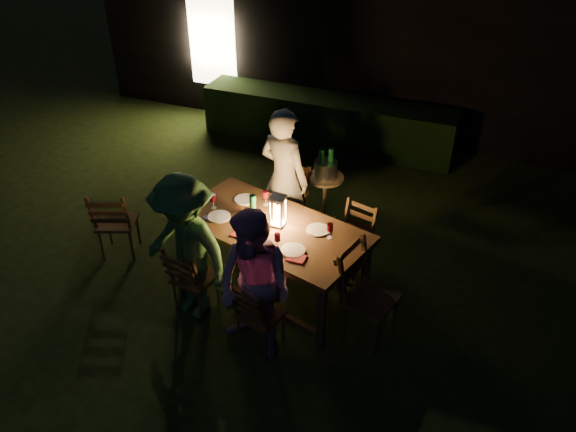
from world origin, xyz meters
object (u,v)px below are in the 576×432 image
at_px(person_house_side, 284,179).
at_px(bottle_bucket_a, 321,166).
at_px(chair_spare, 119,233).
at_px(side_table, 325,182).
at_px(ice_bucket, 326,169).
at_px(bottle_bucket_b, 331,165).
at_px(chair_far_right, 350,253).
at_px(person_opp_right, 255,287).
at_px(dining_table, 271,232).
at_px(chair_near_right, 260,325).
at_px(bottle_table, 253,207).
at_px(chair_far_left, 282,220).
at_px(chair_near_left, 195,289).
at_px(chair_end, 368,311).
at_px(person_opp_left, 186,249).
at_px(lantern, 278,212).

xyz_separation_m(person_house_side, bottle_bucket_a, (0.26, 0.61, -0.09)).
relative_size(chair_spare, side_table, 1.53).
relative_size(ice_bucket, bottle_bucket_b, 0.94).
height_order(chair_far_right, person_opp_right, person_opp_right).
distance_m(bottle_bucket_a, bottle_bucket_b, 0.13).
relative_size(dining_table, chair_near_right, 2.53).
bearing_deg(bottle_table, chair_spare, -174.42).
bearing_deg(ice_bucket, side_table, 0.00).
height_order(person_house_side, bottle_bucket_b, person_house_side).
relative_size(dining_table, chair_far_left, 2.09).
bearing_deg(dining_table, bottle_bucket_a, 103.62).
height_order(chair_near_left, person_opp_right, person_opp_right).
distance_m(chair_near_left, bottle_bucket_a, 2.31).
bearing_deg(bottle_bucket_b, chair_spare, -141.15).
xyz_separation_m(chair_end, ice_bucket, (-1.10, 1.88, 0.43)).
bearing_deg(person_opp_right, chair_far_right, 86.40).
bearing_deg(chair_end, bottle_bucket_a, -133.89).
bearing_deg(chair_near_left, ice_bucket, 79.38).
xyz_separation_m(chair_far_right, chair_spare, (-2.71, -0.70, 0.03)).
distance_m(bottle_table, bottle_bucket_b, 1.60).
bearing_deg(chair_far_right, person_opp_left, 58.03).
relative_size(chair_near_right, bottle_bucket_b, 2.80).
height_order(chair_far_right, ice_bucket, chair_far_right).
bearing_deg(chair_far_right, person_opp_right, 86.62).
xyz_separation_m(chair_far_right, ice_bucket, (-0.64, 0.96, 0.48)).
xyz_separation_m(dining_table, bottle_bucket_a, (0.04, 1.52, 0.03)).
relative_size(lantern, bottle_table, 1.25).
height_order(bottle_table, bottle_bucket_b, bottle_table).
distance_m(chair_spare, ice_bucket, 2.70).
height_order(ice_bucket, bottle_bucket_a, bottle_bucket_a).
height_order(chair_far_left, chair_far_right, chair_far_left).
relative_size(lantern, bottle_bucket_b, 1.09).
bearing_deg(dining_table, person_opp_right, -61.24).
bearing_deg(chair_far_left, bottle_bucket_a, -96.67).
xyz_separation_m(person_house_side, bottle_table, (-0.02, -0.84, 0.10)).
distance_m(chair_far_left, bottle_bucket_b, 0.96).
height_order(dining_table, bottle_bucket_b, bottle_bucket_b).
bearing_deg(chair_far_left, chair_near_left, 90.73).
distance_m(lantern, bottle_bucket_a, 1.50).
bearing_deg(chair_spare, dining_table, -18.22).
bearing_deg(chair_far_right, person_house_side, -2.72).
relative_size(chair_spare, person_opp_left, 0.59).
bearing_deg(chair_spare, side_table, 17.59).
distance_m(side_table, bottle_bucket_a, 0.24).
relative_size(chair_far_right, lantern, 2.57).
height_order(chair_far_right, bottle_bucket_b, bottle_bucket_b).
xyz_separation_m(chair_near_right, lantern, (-0.17, 0.89, 0.75)).
xyz_separation_m(chair_near_right, person_house_side, (-0.46, 1.77, 0.63)).
height_order(lantern, bottle_table, lantern).
bearing_deg(ice_bucket, chair_end, -59.76).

